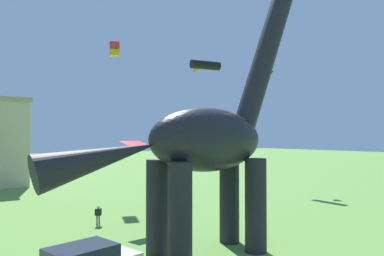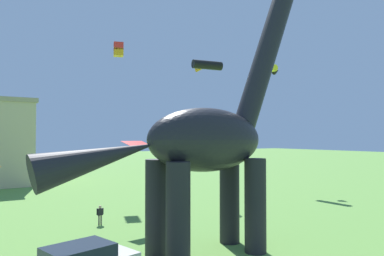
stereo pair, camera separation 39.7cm
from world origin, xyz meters
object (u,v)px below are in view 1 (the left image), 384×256
Objects in this scene: kite_apex at (114,49)px; kite_far_left at (264,70)px; kite_near_low at (204,66)px; person_near_flyer at (98,213)px; kite_drifting at (134,143)px; dinosaur_sculpture at (206,140)px; person_watching_child at (230,200)px.

kite_apex is 16.74m from kite_far_left.
person_near_flyer is at bearing 164.28° from kite_near_low.
kite_far_left is (15.38, 9.73, 2.74)m from kite_near_low.
kite_near_low is 1.23× the size of kite_drifting.
kite_near_low reaches higher than kite_drifting.
kite_apex is at bearing 165.16° from kite_far_left.
kite_drifting is (-4.45, 1.39, -5.22)m from kite_near_low.
kite_apex is (3.68, 20.41, 8.78)m from dinosaur_sculpture.
kite_near_low is (4.45, 6.39, 4.94)m from dinosaur_sculpture.
kite_far_left reaches higher than kite_drifting.
kite_drifting is at bearing 53.95° from person_watching_child.
person_near_flyer is (-2.17, 8.26, -4.54)m from dinosaur_sculpture.
dinosaur_sculpture is at bearing -124.81° from kite_near_low.
person_watching_child reaches higher than person_near_flyer.
kite_far_left is (19.82, 16.13, 7.68)m from dinosaur_sculpture.
person_watching_child is at bearing 1.25° from kite_near_low.
kite_far_left reaches higher than person_near_flyer.
kite_apex is 0.77× the size of kite_drifting.
dinosaur_sculpture reaches higher than kite_far_left.
dinosaur_sculpture is 8.36× the size of kite_drifting.
kite_apex is (-0.77, 14.01, 3.84)m from kite_near_low.
person_watching_child is (8.95, -1.81, 0.20)m from person_near_flyer.
kite_far_left is at bearing -14.84° from kite_apex.
person_watching_child is at bearing -11.16° from kite_drifting.
kite_apex reaches higher than kite_drifting.
kite_near_low is 0.79× the size of kite_far_left.
dinosaur_sculpture reaches higher than person_near_flyer.
person_watching_child is 1.13× the size of kite_apex.
kite_drifting is at bearing -106.28° from kite_apex.
kite_drifting is (-3.69, -12.62, -9.05)m from kite_apex.
dinosaur_sculpture is 10.31m from person_watching_child.
dinosaur_sculpture is 12.37× the size of person_near_flyer.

